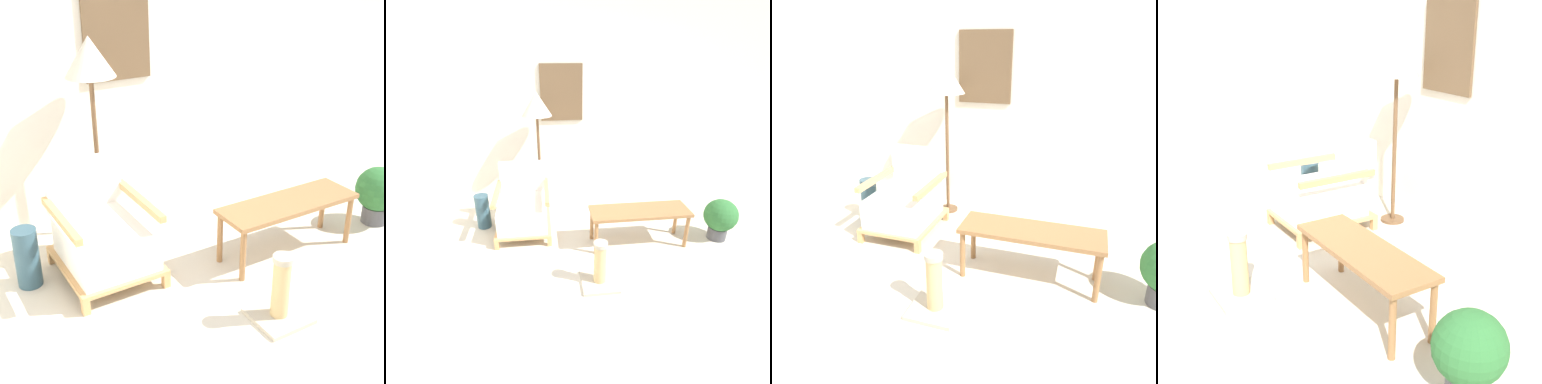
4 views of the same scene
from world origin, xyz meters
TOP-DOWN VIEW (x-y plane):
  - ground_plane at (0.00, 0.00)m, footprint 14.00×14.00m
  - wall_back at (0.00, 2.35)m, footprint 8.00×0.09m
  - armchair at (-0.44, 1.46)m, footprint 0.65×0.77m
  - floor_lamp at (-0.22, 2.05)m, footprint 0.38×0.38m
  - coffee_table at (0.88, 1.01)m, footprint 1.11×0.37m
  - vase at (-0.95, 1.60)m, footprint 0.17×0.17m
  - potted_plant at (1.86, 0.99)m, footprint 0.38×0.38m
  - scratching_post at (0.32, 0.39)m, footprint 0.35×0.35m

SIDE VIEW (x-z plane):
  - ground_plane at x=0.00m, z-range 0.00..0.00m
  - scratching_post at x=0.32m, z-range -0.07..0.40m
  - vase at x=-0.95m, z-range 0.00..0.44m
  - potted_plant at x=1.86m, z-range 0.03..0.54m
  - armchair at x=-0.44m, z-range -0.09..0.70m
  - coffee_table at x=0.88m, z-range 0.16..0.60m
  - wall_back at x=0.00m, z-range 0.00..2.70m
  - floor_lamp at x=-0.22m, z-range 0.59..2.19m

